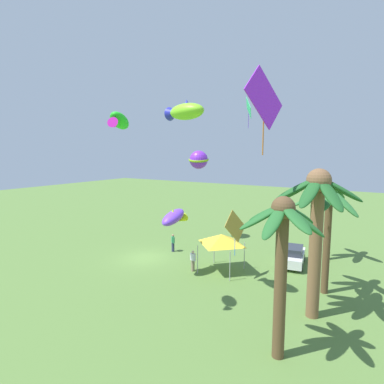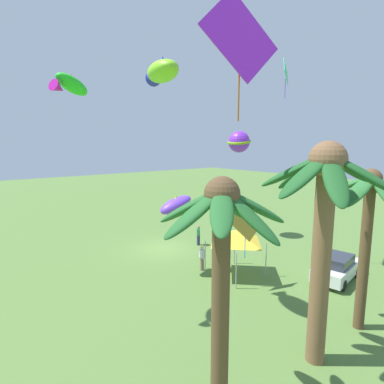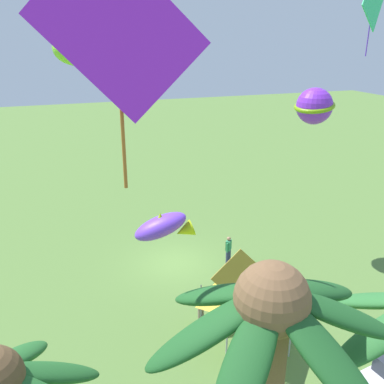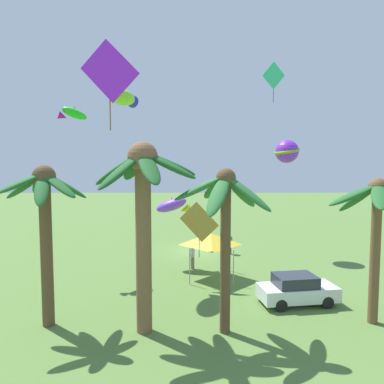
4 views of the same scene
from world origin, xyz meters
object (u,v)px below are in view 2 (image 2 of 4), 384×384
(palm_tree_0, at_px, (367,210))
(kite_fish_5, at_px, (162,72))
(palm_tree_3, at_px, (324,205))
(kite_diamond_3, at_px, (240,39))
(parked_car_0, at_px, (336,267))
(festival_tent, at_px, (236,236))
(palm_tree_1, at_px, (221,244))
(kite_fish_1, at_px, (178,205))
(kite_ball_6, at_px, (239,142))
(kite_fish_2, at_px, (70,85))
(spectator_1, at_px, (198,235))
(kite_diamond_4, at_px, (246,222))
(spectator_0, at_px, (202,258))
(kite_diamond_0, at_px, (286,72))

(palm_tree_0, relative_size, kite_fish_5, 2.38)
(palm_tree_3, height_order, kite_diamond_3, kite_diamond_3)
(parked_car_0, xyz_separation_m, festival_tent, (4.18, -4.19, 1.72))
(kite_diamond_3, bearing_deg, palm_tree_1, 35.84)
(kite_fish_1, relative_size, kite_ball_6, 0.98)
(kite_fish_1, bearing_deg, kite_fish_2, 10.71)
(parked_car_0, xyz_separation_m, spectator_1, (2.29, -9.97, 0.06))
(spectator_1, height_order, kite_fish_1, kite_fish_1)
(palm_tree_0, height_order, parked_car_0, palm_tree_0)
(kite_fish_1, bearing_deg, festival_tent, 133.47)
(palm_tree_3, xyz_separation_m, kite_fish_1, (-0.78, -9.63, -1.60))
(kite_fish_2, distance_m, kite_diamond_4, 10.85)
(spectator_0, distance_m, kite_diamond_3, 13.10)
(spectator_1, relative_size, kite_fish_2, 0.79)
(parked_car_0, xyz_separation_m, kite_diamond_0, (0.50, -3.76, 11.61))
(kite_diamond_3, bearing_deg, kite_fish_1, -109.97)
(palm_tree_3, xyz_separation_m, kite_fish_2, (5.65, -8.42, 4.52))
(spectator_0, relative_size, festival_tent, 0.56)
(palm_tree_1, xyz_separation_m, palm_tree_3, (-4.34, 0.57, 0.66))
(kite_fish_2, bearing_deg, palm_tree_3, 123.85)
(spectator_0, xyz_separation_m, kite_fish_1, (1.32, -0.74, 3.47))
(palm_tree_1, distance_m, spectator_1, 16.10)
(palm_tree_1, xyz_separation_m, festival_tent, (-7.55, -6.49, -2.75))
(kite_diamond_4, bearing_deg, parked_car_0, 150.46)
(palm_tree_0, distance_m, kite_fish_5, 10.63)
(palm_tree_0, xyz_separation_m, parked_car_0, (-4.02, -2.97, -4.50))
(kite_fish_1, bearing_deg, kite_fish_5, 44.05)
(palm_tree_3, bearing_deg, palm_tree_1, -7.53)
(palm_tree_1, relative_size, kite_fish_1, 2.69)
(spectator_0, height_order, kite_diamond_3, kite_diamond_3)
(palm_tree_1, xyz_separation_m, spectator_0, (-6.44, -8.32, -4.41))
(kite_diamond_3, distance_m, kite_diamond_4, 9.45)
(palm_tree_1, distance_m, parked_car_0, 12.77)
(palm_tree_1, relative_size, kite_ball_6, 2.64)
(palm_tree_1, xyz_separation_m, kite_diamond_3, (-2.48, -1.79, 6.24))
(kite_diamond_0, bearing_deg, spectator_1, -73.92)
(parked_car_0, bearing_deg, kite_diamond_4, -29.54)
(spectator_0, distance_m, spectator_1, 4.97)
(palm_tree_3, distance_m, parked_car_0, 9.45)
(spectator_0, distance_m, kite_ball_6, 11.11)
(parked_car_0, xyz_separation_m, kite_fish_5, (9.48, -3.99, 10.39))
(palm_tree_3, xyz_separation_m, festival_tent, (-3.21, -7.07, -3.42))
(spectator_0, xyz_separation_m, kite_diamond_3, (3.96, 6.53, 10.65))
(spectator_1, height_order, festival_tent, festival_tent)
(palm_tree_0, height_order, spectator_0, palm_tree_0)
(parked_car_0, bearing_deg, spectator_0, -48.64)
(palm_tree_3, distance_m, kite_ball_6, 16.06)
(palm_tree_0, xyz_separation_m, palm_tree_3, (3.38, -0.09, 0.64))
(palm_tree_1, xyz_separation_m, kite_fish_1, (-5.12, -9.06, -0.94))
(kite_fish_1, distance_m, kite_fish_5, 7.93)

